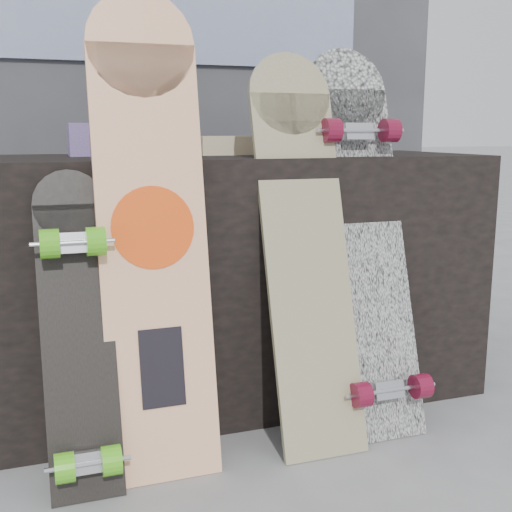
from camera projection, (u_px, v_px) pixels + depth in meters
name	position (u px, v px, depth m)	size (l,w,h in m)	color
ground	(287.00, 461.00, 1.73)	(60.00, 60.00, 0.00)	slate
vendor_table	(232.00, 277.00, 2.12)	(1.60, 0.60, 0.80)	black
booth	(174.00, 78.00, 2.77)	(2.40, 0.22, 2.20)	#37373C
merch_box_purple	(98.00, 140.00, 1.99)	(0.18, 0.12, 0.10)	#3E3A77
merch_box_small	(336.00, 136.00, 2.17)	(0.14, 0.14, 0.12)	#3E3A77
merch_box_flat	(232.00, 145.00, 2.08)	(0.22, 0.10, 0.06)	#D1B78C
longboard_geisha	(152.00, 220.00, 1.63)	(0.28, 0.26, 1.23)	beige
longboard_celtic	(304.00, 236.00, 1.80)	(0.25, 0.35, 1.10)	beige
longboard_cascadia	(364.00, 231.00, 1.90)	(0.26, 0.41, 1.13)	silver
skateboard_dark	(78.00, 332.00, 1.55)	(0.18, 0.29, 0.78)	black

